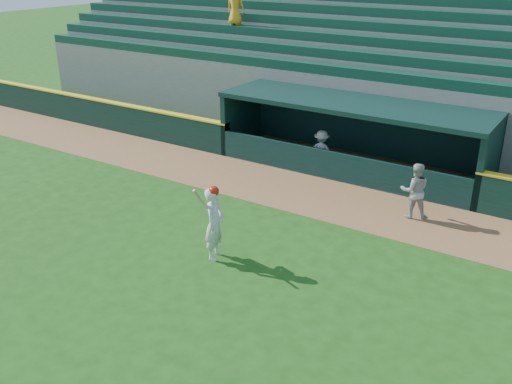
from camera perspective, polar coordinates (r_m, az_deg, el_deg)
ground at (r=14.49m, az=-3.48°, el=-6.82°), size 120.00×120.00×0.00m
warning_track at (r=18.23m, az=5.67°, el=-0.34°), size 40.00×3.00×0.01m
field_wall_left at (r=26.67m, az=-16.64°, el=7.76°), size 15.50×0.30×1.20m
wall_stripe_left at (r=26.52m, az=-16.80°, el=9.07°), size 15.50×0.32×0.06m
dugout_player_front at (r=17.00m, az=15.58°, el=0.14°), size 1.01×0.94×1.66m
dugout_player_inside at (r=20.03m, az=6.56°, el=4.08°), size 1.05×0.72×1.49m
dugout at (r=20.42m, az=9.91°, el=6.07°), size 9.40×2.80×2.46m
stands at (r=24.32m, az=14.55°, el=10.93°), size 34.50×6.25×7.59m
batter_at_plate at (r=14.19m, az=-4.17°, el=-3.06°), size 0.62×0.86×1.97m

